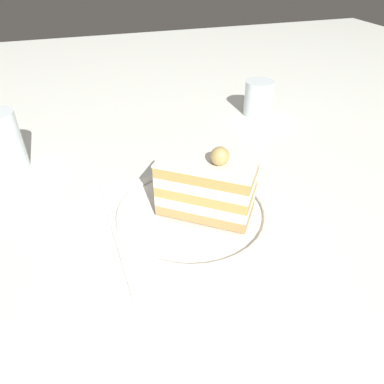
% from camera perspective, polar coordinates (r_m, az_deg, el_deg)
% --- Properties ---
extents(ground_plane, '(2.40, 2.40, 0.00)m').
position_cam_1_polar(ground_plane, '(0.52, 1.54, -3.33)').
color(ground_plane, silver).
extents(dessert_plate, '(0.24, 0.24, 0.02)m').
position_cam_1_polar(dessert_plate, '(0.50, 0.00, -3.66)').
color(dessert_plate, white).
rests_on(dessert_plate, ground_plane).
extents(cake_slice, '(0.13, 0.14, 0.10)m').
position_cam_1_polar(cake_slice, '(0.47, 2.03, 0.90)').
color(cake_slice, tan).
rests_on(cake_slice, dessert_plate).
extents(fork, '(0.12, 0.02, 0.00)m').
position_cam_1_polar(fork, '(0.57, -2.20, 3.13)').
color(fork, silver).
rests_on(fork, dessert_plate).
extents(drink_glass_near, '(0.06, 0.06, 0.10)m').
position_cam_1_polar(drink_glass_near, '(0.68, -28.20, 6.98)').
color(drink_glass_near, silver).
rests_on(drink_glass_near, ground_plane).
extents(drink_glass_far, '(0.06, 0.06, 0.07)m').
position_cam_1_polar(drink_glass_far, '(0.83, 10.65, 14.54)').
color(drink_glass_far, silver).
rests_on(drink_glass_far, ground_plane).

